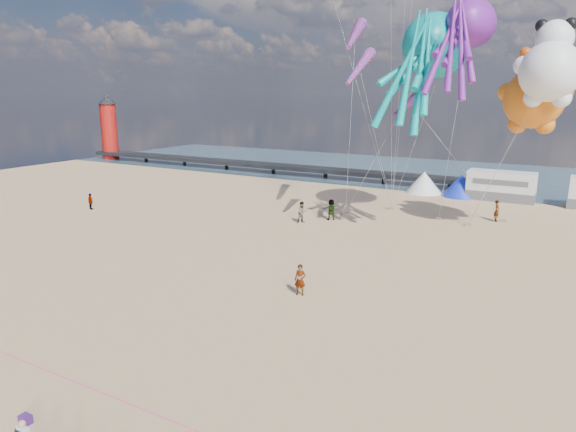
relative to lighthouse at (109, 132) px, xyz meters
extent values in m
plane|color=#DBB17E|center=(56.00, -44.00, -4.50)|extent=(120.00, 120.00, 0.00)
plane|color=#335062|center=(56.00, 11.00, -4.48)|extent=(120.00, 120.00, 0.00)
cube|color=black|center=(28.00, 0.00, -3.50)|extent=(60.00, 3.00, 0.50)
cylinder|color=#A5140F|center=(0.00, 0.00, 0.00)|extent=(2.60, 2.60, 9.00)
cube|color=silver|center=(62.00, -4.00, -3.00)|extent=(6.60, 2.50, 3.00)
cone|color=white|center=(54.00, -4.00, -3.30)|extent=(4.00, 4.00, 2.40)
cone|color=#1933CC|center=(58.00, -4.00, -3.30)|extent=(4.00, 4.00, 2.40)
cube|color=#4D1F75|center=(53.38, -51.52, -4.34)|extent=(0.40, 0.30, 0.32)
cylinder|color=#F2338C|center=(56.00, -49.00, -4.48)|extent=(34.00, 0.03, 0.03)
imported|color=tan|center=(56.10, -36.93, -3.62)|extent=(0.71, 0.53, 1.76)
imported|color=#7F6659|center=(48.59, -22.61, -3.58)|extent=(0.99, 1.08, 1.85)
imported|color=#7F6659|center=(28.58, -28.06, -3.72)|extent=(1.13, 0.83, 1.56)
imported|color=#7F6659|center=(50.31, -20.43, -3.57)|extent=(1.14, 1.01, 1.86)
imported|color=#7F6659|center=(63.03, -13.83, -3.57)|extent=(0.55, 1.73, 1.86)
cube|color=gray|center=(50.73, -18.17, -4.39)|extent=(0.50, 0.35, 0.22)
cube|color=gray|center=(58.51, -15.54, -4.39)|extent=(0.50, 0.35, 0.22)
cube|color=gray|center=(61.25, -16.66, -4.39)|extent=(0.50, 0.35, 0.22)
cube|color=gray|center=(63.57, -13.74, -4.39)|extent=(0.50, 0.35, 0.22)
cube|color=gray|center=(53.64, -13.87, -4.39)|extent=(0.50, 0.35, 0.22)
camera|label=1|loc=(68.65, -60.38, 6.44)|focal=32.00mm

